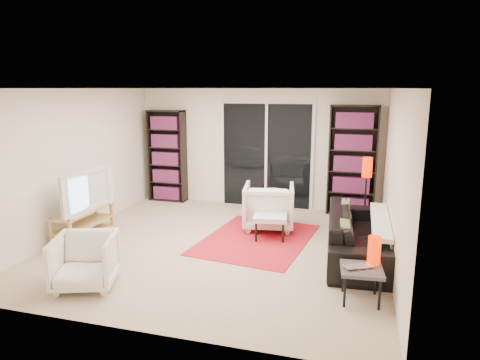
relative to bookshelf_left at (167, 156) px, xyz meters
name	(u,v)px	position (x,y,z in m)	size (l,w,h in m)	color
floor	(219,246)	(1.95, -2.33, -0.98)	(5.00, 5.00, 0.00)	beige
wall_back	(257,148)	(1.95, 0.17, 0.22)	(5.00, 0.02, 2.40)	white
wall_front	(135,218)	(1.95, -4.83, 0.22)	(5.00, 0.02, 2.40)	white
wall_left	(75,162)	(-0.55, -2.33, 0.22)	(0.02, 5.00, 2.40)	white
wall_right	(395,180)	(4.45, -2.33, 0.22)	(0.02, 5.00, 2.40)	white
ceiling	(218,88)	(1.95, -2.33, 1.42)	(5.00, 5.00, 0.02)	white
sliding_door	(266,156)	(2.15, 0.13, 0.07)	(1.92, 0.08, 2.16)	white
bookshelf_left	(167,156)	(0.00, 0.00, 0.00)	(0.80, 0.30, 1.95)	black
bookshelf_right	(352,161)	(3.85, 0.00, 0.07)	(0.90, 0.30, 2.10)	black
tv_stand	(84,224)	(-0.25, -2.64, -0.71)	(0.38, 1.19, 0.50)	tan
tv	(82,190)	(-0.23, -2.64, -0.15)	(1.12, 0.15, 0.64)	black
rug	(257,239)	(2.45, -1.90, -0.97)	(1.59, 2.16, 0.01)	red
sofa	(360,234)	(4.04, -2.16, -0.64)	(2.27, 0.89, 0.66)	black
armchair_back	(269,206)	(2.51, -1.28, -0.58)	(0.84, 0.87, 0.79)	white
armchair_front	(85,261)	(0.81, -4.10, -0.64)	(0.71, 0.73, 0.66)	white
ottoman	(270,219)	(2.64, -1.82, -0.63)	(0.59, 0.52, 0.40)	white
side_table	(362,272)	(4.07, -3.55, -0.62)	(0.51, 0.51, 0.40)	#404145
laptop	(361,269)	(4.06, -3.60, -0.56)	(0.34, 0.22, 0.03)	silver
table_lamp	(374,250)	(4.20, -3.39, -0.41)	(0.15, 0.15, 0.33)	#EE2400
floor_lamp	(367,175)	(4.11, -0.85, -0.03)	(0.19, 0.19, 1.26)	black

